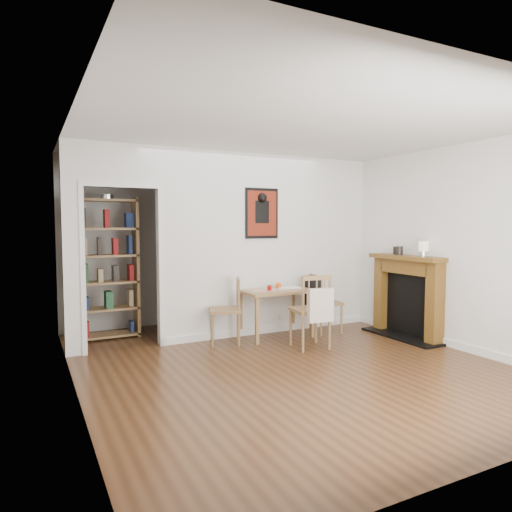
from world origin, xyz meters
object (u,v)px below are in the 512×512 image
chair_front (310,310)px  notebook (288,288)px  red_glass (269,288)px  ceramic_jar_a (399,251)px  fireplace (407,294)px  chair_left (225,311)px  orange_fruit (279,285)px  dining_table (276,295)px  chair_right (325,303)px  bookshelf (107,269)px  ceramic_jar_b (396,250)px  mantel_lamp (424,247)px

chair_front → notebook: 0.81m
red_glass → ceramic_jar_a: (1.72, -0.69, 0.51)m
fireplace → red_glass: bearing=156.2°
chair_left → orange_fruit: 0.93m
chair_front → ceramic_jar_a: bearing=-1.1°
chair_left → fireplace: size_ratio=0.71×
dining_table → red_glass: (-0.14, -0.06, 0.12)m
chair_front → fireplace: (1.55, -0.13, 0.13)m
orange_fruit → ceramic_jar_a: (1.49, -0.84, 0.51)m
chair_right → orange_fruit: (-0.66, 0.21, 0.27)m
notebook → ceramic_jar_a: ceramic_jar_a is taller
bookshelf → ceramic_jar_b: 4.13m
orange_fruit → mantel_lamp: mantel_lamp is taller
dining_table → chair_left: 0.81m
chair_left → fireplace: 2.59m
notebook → bookshelf: bearing=157.9°
bookshelf → notebook: size_ratio=5.96×
chair_front → fireplace: size_ratio=0.77×
mantel_lamp → notebook: bearing=138.4°
chair_front → mantel_lamp: mantel_lamp is taller
chair_left → fireplace: bearing=-18.5°
dining_table → mantel_lamp: (1.60, -1.16, 0.70)m
mantel_lamp → ceramic_jar_b: (0.07, 0.57, -0.07)m
mantel_lamp → fireplace: bearing=81.2°
red_glass → ceramic_jar_a: ceramic_jar_a is taller
orange_fruit → ceramic_jar_a: bearing=-29.3°
chair_front → chair_right: bearing=42.5°
fireplace → red_glass: size_ratio=15.78×
ceramic_jar_a → ceramic_jar_b: (0.09, 0.16, -0.01)m
chair_right → chair_front: chair_front is taller
dining_table → chair_front: chair_front is taller
bookshelf → dining_table: bearing=-25.4°
red_glass → ceramic_jar_a: 1.92m
mantel_lamp → chair_front: bearing=163.4°
ceramic_jar_b → ceramic_jar_a: bearing=-120.8°
dining_table → bookshelf: bookshelf is taller
ceramic_jar_a → fireplace: bearing=-55.2°
fireplace → notebook: fireplace is taller
notebook → chair_front: bearing=-99.4°
chair_right → ceramic_jar_a: bearing=-36.7°
ceramic_jar_a → red_glass: bearing=158.3°
chair_front → orange_fruit: size_ratio=11.20×
dining_table → fireplace: 1.86m
orange_fruit → mantel_lamp: size_ratio=0.41×
mantel_lamp → red_glass: bearing=147.7°
dining_table → chair_left: bearing=-177.7°
chair_left → ceramic_jar_b: size_ratio=8.16×
notebook → mantel_lamp: 1.93m
dining_table → bookshelf: bearing=154.6°
chair_right → ceramic_jar_b: 1.29m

